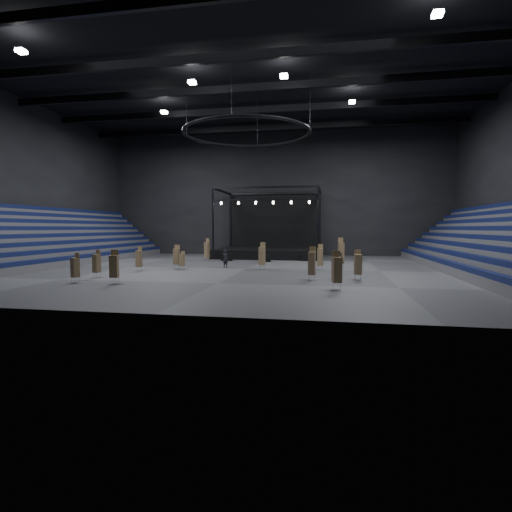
% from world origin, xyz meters
% --- Properties ---
extents(floor, '(50.00, 50.00, 0.00)m').
position_xyz_m(floor, '(0.00, 0.00, 0.00)').
color(floor, '#414143').
rests_on(floor, ground).
extents(ceiling, '(50.00, 42.00, 0.20)m').
position_xyz_m(ceiling, '(0.00, 0.00, 18.00)').
color(ceiling, black).
rests_on(ceiling, wall_back).
extents(wall_back, '(50.00, 0.20, 18.00)m').
position_xyz_m(wall_back, '(0.00, 21.00, 9.00)').
color(wall_back, black).
rests_on(wall_back, ground).
extents(wall_front, '(50.00, 0.20, 18.00)m').
position_xyz_m(wall_front, '(0.00, -21.00, 9.00)').
color(wall_front, black).
rests_on(wall_front, ground).
extents(wall_left, '(0.20, 42.00, 18.00)m').
position_xyz_m(wall_left, '(-25.00, 0.00, 9.00)').
color(wall_left, black).
rests_on(wall_left, ground).
extents(bleachers_left, '(7.20, 40.00, 6.40)m').
position_xyz_m(bleachers_left, '(-22.94, 0.00, 1.73)').
color(bleachers_left, '#4E4E51').
rests_on(bleachers_left, floor).
extents(bleachers_right, '(7.20, 40.00, 6.40)m').
position_xyz_m(bleachers_right, '(22.94, 0.00, 1.73)').
color(bleachers_right, '#4E4E51').
rests_on(bleachers_right, floor).
extents(stage, '(14.00, 10.00, 9.20)m').
position_xyz_m(stage, '(0.00, 16.24, 1.45)').
color(stage, black).
rests_on(stage, floor).
extents(truss_ring, '(12.30, 12.30, 5.15)m').
position_xyz_m(truss_ring, '(-0.00, 0.00, 13.00)').
color(truss_ring, black).
rests_on(truss_ring, ceiling).
extents(roof_girders, '(49.00, 30.35, 0.70)m').
position_xyz_m(roof_girders, '(0.00, -0.00, 17.20)').
color(roof_girders, black).
rests_on(roof_girders, ceiling).
extents(floodlights, '(28.60, 16.60, 0.25)m').
position_xyz_m(floodlights, '(0.00, -4.00, 16.60)').
color(floodlights, white).
rests_on(floodlights, roof_girders).
extents(flight_case_left, '(1.43, 0.82, 0.91)m').
position_xyz_m(flight_case_left, '(-4.30, 8.91, 0.46)').
color(flight_case_left, black).
rests_on(flight_case_left, floor).
extents(flight_case_mid, '(1.35, 0.90, 0.82)m').
position_xyz_m(flight_case_mid, '(0.50, 8.25, 0.41)').
color(flight_case_mid, black).
rests_on(flight_case_mid, floor).
extents(flight_case_right, '(1.45, 1.11, 0.87)m').
position_xyz_m(flight_case_right, '(5.34, 10.27, 0.43)').
color(flight_case_right, black).
rests_on(flight_case_right, floor).
extents(chair_stack_0, '(0.61, 0.61, 2.74)m').
position_xyz_m(chair_stack_0, '(-6.54, 8.01, 1.40)').
color(chair_stack_0, silver).
rests_on(chair_stack_0, floor).
extents(chair_stack_1, '(0.59, 0.59, 2.32)m').
position_xyz_m(chair_stack_1, '(10.07, -6.84, 1.23)').
color(chair_stack_1, silver).
rests_on(chair_stack_1, floor).
extents(chair_stack_2, '(0.55, 0.55, 2.46)m').
position_xyz_m(chair_stack_2, '(7.08, 0.11, 1.27)').
color(chair_stack_2, silver).
rests_on(chair_stack_2, floor).
extents(chair_stack_3, '(0.58, 0.58, 2.23)m').
position_xyz_m(chair_stack_3, '(-10.50, -8.88, 1.17)').
color(chair_stack_3, silver).
rests_on(chair_stack_3, floor).
extents(chair_stack_4, '(0.53, 0.53, 2.27)m').
position_xyz_m(chair_stack_4, '(-9.46, -3.66, 1.18)').
color(chair_stack_4, silver).
rests_on(chair_stack_4, floor).
extents(chair_stack_5, '(0.66, 0.66, 2.43)m').
position_xyz_m(chair_stack_5, '(-7.19, -11.99, 1.29)').
color(chair_stack_5, silver).
rests_on(chair_stack_5, floor).
extents(chair_stack_6, '(0.68, 0.68, 2.51)m').
position_xyz_m(chair_stack_6, '(8.37, -11.99, 1.33)').
color(chair_stack_6, silver).
rests_on(chair_stack_6, floor).
extents(chair_stack_7, '(0.47, 0.47, 1.75)m').
position_xyz_m(chair_stack_7, '(-5.96, -1.79, 0.94)').
color(chair_stack_7, silver).
rests_on(chair_stack_7, floor).
extents(chair_stack_8, '(0.46, 0.46, 1.96)m').
position_xyz_m(chair_stack_8, '(8.55, -6.28, 1.04)').
color(chair_stack_8, silver).
rests_on(chair_stack_8, floor).
extents(chair_stack_9, '(0.61, 0.61, 2.17)m').
position_xyz_m(chair_stack_9, '(-10.26, -11.99, 1.14)').
color(chair_stack_9, silver).
rests_on(chair_stack_9, floor).
extents(chair_stack_10, '(0.57, 0.57, 2.57)m').
position_xyz_m(chair_stack_10, '(6.61, -7.59, 1.33)').
color(chair_stack_10, silver).
rests_on(chair_stack_10, floor).
extents(chair_stack_11, '(0.65, 0.65, 3.02)m').
position_xyz_m(chair_stack_11, '(9.09, 2.54, 1.53)').
color(chair_stack_11, silver).
rests_on(chair_stack_11, floor).
extents(chair_stack_12, '(0.57, 0.57, 2.35)m').
position_xyz_m(chair_stack_12, '(-6.70, -1.34, 1.25)').
color(chair_stack_12, silver).
rests_on(chair_stack_12, floor).
extents(chair_stack_13, '(0.61, 0.61, 2.61)m').
position_xyz_m(chair_stack_13, '(1.58, -0.39, 1.35)').
color(chair_stack_13, silver).
rests_on(chair_stack_13, floor).
extents(man_center, '(0.77, 0.66, 1.79)m').
position_xyz_m(man_center, '(-2.34, 0.76, 0.90)').
color(man_center, black).
rests_on(man_center, floor).
extents(crew_member, '(0.90, 1.00, 1.70)m').
position_xyz_m(crew_member, '(8.92, 0.03, 0.85)').
color(crew_member, black).
rests_on(crew_member, floor).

